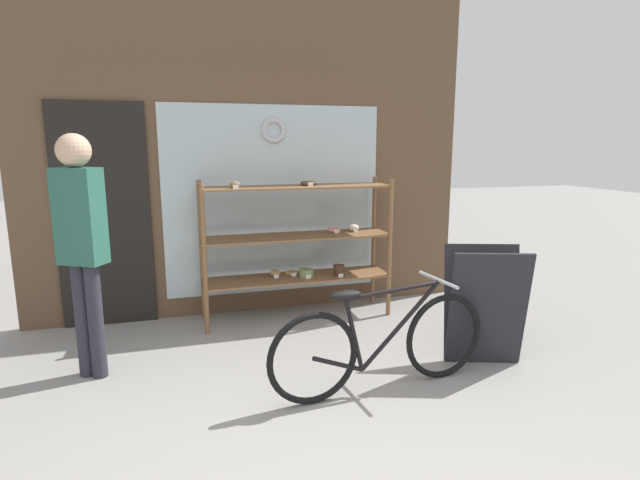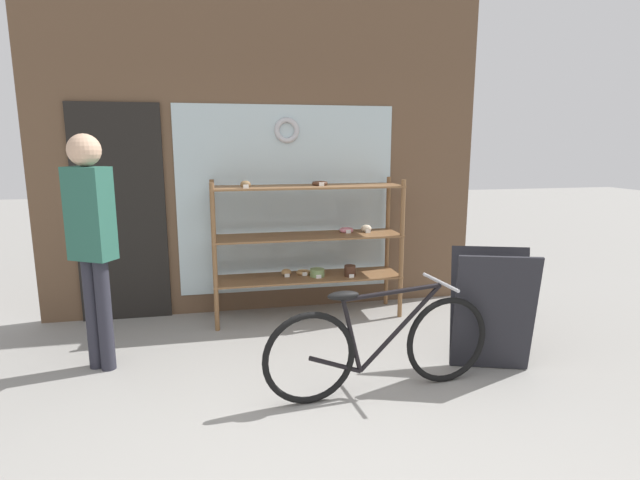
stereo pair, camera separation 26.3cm
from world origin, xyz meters
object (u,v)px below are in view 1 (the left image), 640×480
object	(u,v)px
sandwich_board	(485,306)
pedestrian	(81,236)
display_case	(298,238)
bicycle	(381,343)

from	to	relation	value
sandwich_board	pedestrian	size ratio (longest dim) A/B	0.52
display_case	sandwich_board	size ratio (longest dim) A/B	2.00
display_case	sandwich_board	bearing A→B (deg)	-52.02
display_case	bicycle	world-z (taller)	display_case
display_case	bicycle	size ratio (longest dim) A/B	1.10
sandwich_board	pedestrian	xyz separation A→B (m)	(-2.94, 0.62, 0.60)
display_case	pedestrian	bearing A→B (deg)	-155.17
sandwich_board	pedestrian	distance (m)	3.07
display_case	bicycle	distance (m)	1.72
display_case	sandwich_board	world-z (taller)	display_case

